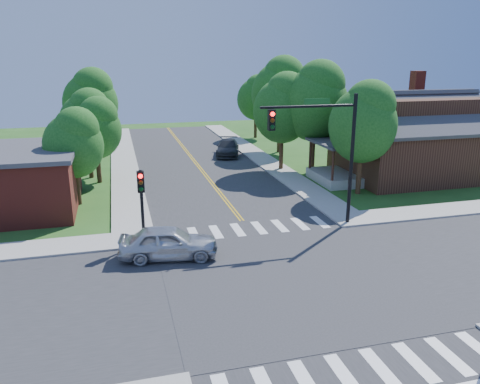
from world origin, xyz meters
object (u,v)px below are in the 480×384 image
object	(u,v)px
signal_mast_ne	(324,140)
signal_pole_nw	(141,193)
car_dgrey	(228,148)
house_ne	(410,134)
car_silver	(168,243)

from	to	relation	value
signal_mast_ne	signal_pole_nw	world-z (taller)	signal_mast_ne
signal_mast_ne	car_dgrey	xyz separation A→B (m)	(-0.41, 20.05, -4.12)
house_ne	car_silver	xyz separation A→B (m)	(-19.71, -10.73, -2.56)
car_dgrey	signal_pole_nw	bearing A→B (deg)	-98.66
signal_pole_nw	car_dgrey	world-z (taller)	signal_pole_nw
car_silver	car_dgrey	size ratio (longest dim) A/B	0.88
signal_mast_ne	house_ne	xyz separation A→B (m)	(11.19, 8.65, -1.52)
house_ne	car_silver	distance (m)	22.59
car_silver	house_ne	bearing A→B (deg)	-52.67
house_ne	signal_pole_nw	bearing A→B (deg)	-157.31
house_ne	car_dgrey	distance (m)	16.48
house_ne	car_dgrey	world-z (taller)	house_ne
car_dgrey	house_ne	bearing A→B (deg)	-28.73
signal_pole_nw	house_ne	world-z (taller)	house_ne
car_silver	signal_pole_nw	bearing A→B (deg)	34.36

